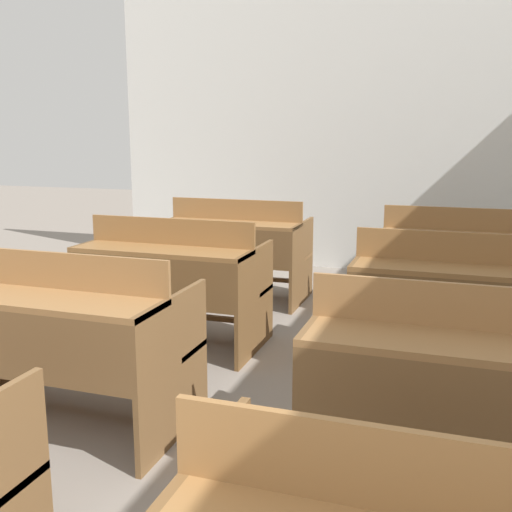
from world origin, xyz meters
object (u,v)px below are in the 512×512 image
(bench_third_left, at_px, (172,279))
(bench_third_right, at_px, (457,303))
(bench_back_left, at_px, (236,247))
(bench_back_right, at_px, (460,261))
(bench_second_left, at_px, (62,337))
(bench_second_right, at_px, (462,389))

(bench_third_left, distance_m, bench_third_right, 1.91)
(bench_back_left, height_order, bench_back_right, same)
(bench_third_left, xyz_separation_m, bench_third_right, (1.91, 0.01, 0.00))
(bench_third_right, bearing_deg, bench_back_left, 146.06)
(bench_second_left, bearing_deg, bench_third_left, 90.68)
(bench_second_left, height_order, bench_back_right, same)
(bench_back_left, distance_m, bench_back_right, 1.94)
(bench_back_left, bearing_deg, bench_back_right, -0.01)
(bench_back_right, bearing_deg, bench_third_right, -90.82)
(bench_third_right, bearing_deg, bench_second_left, -145.74)
(bench_third_right, bearing_deg, bench_second_right, -88.69)
(bench_second_right, distance_m, bench_back_right, 2.61)
(bench_second_right, bearing_deg, bench_back_right, 90.26)
(bench_second_left, distance_m, bench_second_right, 1.93)
(bench_second_right, xyz_separation_m, bench_back_left, (-1.95, 2.61, 0.00))
(bench_second_left, height_order, bench_second_right, same)
(bench_second_right, distance_m, bench_third_left, 2.34)
(bench_second_left, relative_size, bench_second_right, 1.00)
(bench_second_left, bearing_deg, bench_back_right, 53.42)
(bench_back_right, bearing_deg, bench_back_left, 179.99)
(bench_second_left, relative_size, bench_third_right, 1.00)
(bench_back_left, bearing_deg, bench_third_right, -33.94)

